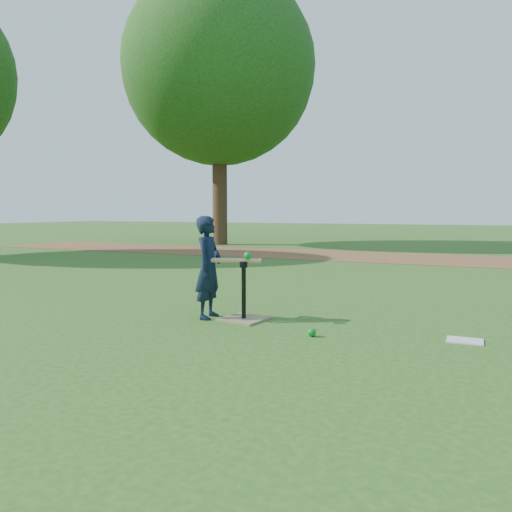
% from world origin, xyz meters
% --- Properties ---
extents(ground, '(80.00, 80.00, 0.00)m').
position_xyz_m(ground, '(0.00, 0.00, 0.00)').
color(ground, '#285116').
rests_on(ground, ground).
extents(dirt_strip, '(24.00, 3.00, 0.01)m').
position_xyz_m(dirt_strip, '(0.00, 7.50, 0.01)').
color(dirt_strip, brown).
rests_on(dirt_strip, ground).
extents(child, '(0.31, 0.43, 1.09)m').
position_xyz_m(child, '(-0.30, -0.39, 0.54)').
color(child, black).
rests_on(child, ground).
extents(wiffle_ball_ground, '(0.08, 0.08, 0.08)m').
position_xyz_m(wiffle_ball_ground, '(0.96, -0.68, 0.04)').
color(wiffle_ball_ground, '#0C8426').
rests_on(wiffle_ball_ground, ground).
extents(clipboard, '(0.30, 0.24, 0.01)m').
position_xyz_m(clipboard, '(2.23, -0.28, 0.01)').
color(clipboard, silver).
rests_on(clipboard, ground).
extents(batting_tee, '(0.48, 0.48, 0.61)m').
position_xyz_m(batting_tee, '(0.09, -0.33, 0.11)').
color(batting_tee, '#847854').
rests_on(batting_tee, ground).
extents(swing_action, '(0.63, 0.23, 0.13)m').
position_xyz_m(swing_action, '(-0.02, -0.36, 0.64)').
color(swing_action, tan).
rests_on(swing_action, ground).
extents(tree_left, '(6.40, 6.40, 9.08)m').
position_xyz_m(tree_left, '(-6.00, 10.00, 5.87)').
color(tree_left, '#382316').
rests_on(tree_left, ground).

